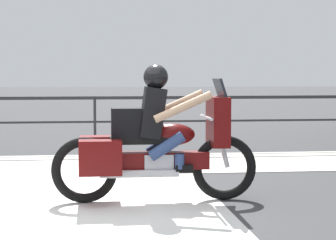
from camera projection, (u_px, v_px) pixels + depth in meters
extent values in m
plane|color=#38383A|center=(97.00, 206.00, 7.41)|extent=(120.00, 120.00, 0.00)
cube|color=#B7B2A8|center=(96.00, 164.00, 10.77)|extent=(44.00, 2.40, 0.01)
cube|color=silver|center=(74.00, 210.00, 7.18)|extent=(3.38, 6.00, 0.01)
cube|color=#232326|center=(95.00, 98.00, 12.24)|extent=(36.00, 0.04, 0.06)
cube|color=#232326|center=(95.00, 122.00, 12.28)|extent=(36.00, 0.03, 0.04)
cylinder|color=#232326|center=(95.00, 125.00, 12.28)|extent=(0.05, 0.05, 1.06)
torus|color=black|center=(224.00, 168.00, 7.75)|extent=(0.77, 0.11, 0.77)
torus|color=black|center=(85.00, 170.00, 7.56)|extent=(0.77, 0.11, 0.77)
cube|color=#5B0C0C|center=(155.00, 160.00, 7.65)|extent=(1.25, 0.22, 0.20)
cube|color=silver|center=(158.00, 165.00, 7.66)|extent=(0.34, 0.26, 0.26)
ellipsoid|color=#5B0C0C|center=(172.00, 135.00, 7.65)|extent=(0.54, 0.30, 0.26)
cube|color=black|center=(141.00, 140.00, 7.62)|extent=(0.72, 0.28, 0.08)
cube|color=#5B0C0C|center=(218.00, 121.00, 7.71)|extent=(0.20, 0.54, 0.58)
cube|color=#1E232B|center=(220.00, 88.00, 7.68)|extent=(0.10, 0.46, 0.24)
cylinder|color=silver|center=(206.00, 117.00, 7.69)|extent=(0.04, 0.70, 0.04)
cylinder|color=silver|center=(140.00, 174.00, 7.48)|extent=(0.91, 0.09, 0.09)
cube|color=#5B0C0C|center=(100.00, 158.00, 7.34)|extent=(0.48, 0.28, 0.39)
cube|color=#5B0C0C|center=(100.00, 152.00, 7.81)|extent=(0.48, 0.28, 0.39)
cylinder|color=silver|center=(222.00, 145.00, 7.73)|extent=(0.19, 0.06, 0.55)
cube|color=black|center=(152.00, 113.00, 7.61)|extent=(0.32, 0.36, 0.61)
sphere|color=tan|center=(156.00, 79.00, 7.58)|extent=(0.23, 0.23, 0.23)
sphere|color=black|center=(156.00, 77.00, 7.58)|extent=(0.29, 0.29, 0.29)
cylinder|color=#33477A|center=(167.00, 146.00, 7.50)|extent=(0.44, 0.13, 0.34)
cylinder|color=#33477A|center=(180.00, 161.00, 7.53)|extent=(0.11, 0.11, 0.17)
cube|color=black|center=(184.00, 169.00, 7.55)|extent=(0.20, 0.10, 0.09)
cylinder|color=#33477A|center=(164.00, 143.00, 7.80)|extent=(0.44, 0.13, 0.34)
cylinder|color=#33477A|center=(176.00, 158.00, 7.83)|extent=(0.11, 0.11, 0.17)
cube|color=black|center=(180.00, 165.00, 7.84)|extent=(0.20, 0.10, 0.09)
cylinder|color=tan|center=(183.00, 107.00, 7.34)|extent=(0.67, 0.09, 0.36)
cylinder|color=tan|center=(176.00, 104.00, 7.94)|extent=(0.67, 0.09, 0.36)
cube|color=black|center=(127.00, 123.00, 7.58)|extent=(0.36, 0.28, 0.34)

